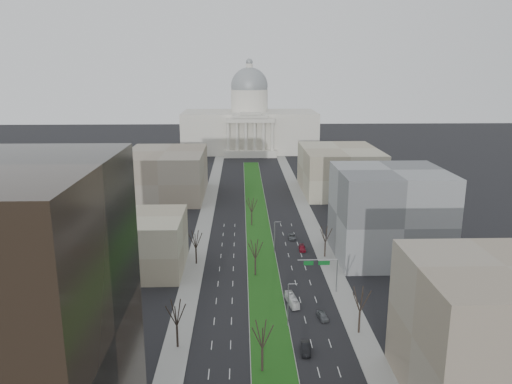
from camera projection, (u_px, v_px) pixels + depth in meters
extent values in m
plane|color=black|center=(258.00, 226.00, 161.84)|extent=(600.00, 600.00, 0.00)
cube|color=#999993|center=(258.00, 226.00, 160.85)|extent=(8.00, 222.00, 0.15)
cube|color=#154512|center=(258.00, 226.00, 160.83)|extent=(7.70, 221.70, 0.06)
cube|color=gray|center=(197.00, 254.00, 137.06)|extent=(5.00, 330.00, 0.15)
cube|color=gray|center=(324.00, 253.00, 138.10)|extent=(5.00, 330.00, 0.15)
cube|color=beige|center=(250.00, 131.00, 304.36)|extent=(80.00, 40.00, 24.00)
cube|color=beige|center=(250.00, 154.00, 284.49)|extent=(30.00, 6.00, 4.00)
cube|color=beige|center=(250.00, 120.00, 279.87)|extent=(28.00, 5.00, 2.50)
cube|color=beige|center=(250.00, 117.00, 279.39)|extent=(20.00, 5.00, 1.80)
cube|color=beige|center=(250.00, 114.00, 279.00)|extent=(12.00, 5.00, 1.60)
cylinder|color=beige|center=(249.00, 101.00, 299.99)|extent=(22.00, 22.00, 14.00)
sphere|color=gray|center=(249.00, 86.00, 297.80)|extent=(22.00, 22.00, 22.00)
cylinder|color=beige|center=(249.00, 67.00, 295.13)|extent=(4.00, 4.00, 4.00)
sphere|color=gray|center=(249.00, 62.00, 294.40)|extent=(4.00, 4.00, 4.00)
cylinder|color=beige|center=(228.00, 136.00, 281.69)|extent=(2.00, 2.00, 16.00)
cylinder|color=beige|center=(237.00, 136.00, 281.84)|extent=(2.00, 2.00, 16.00)
cylinder|color=beige|center=(246.00, 136.00, 281.99)|extent=(2.00, 2.00, 16.00)
cylinder|color=beige|center=(255.00, 136.00, 282.13)|extent=(2.00, 2.00, 16.00)
cylinder|color=beige|center=(263.00, 136.00, 282.28)|extent=(2.00, 2.00, 16.00)
cylinder|color=beige|center=(272.00, 136.00, 282.43)|extent=(2.00, 2.00, 16.00)
cube|color=tan|center=(132.00, 243.00, 125.23)|extent=(26.00, 22.00, 14.00)
cube|color=gray|center=(497.00, 334.00, 74.82)|extent=(26.00, 24.00, 22.00)
cube|color=slate|center=(389.00, 214.00, 132.78)|extent=(28.00, 26.00, 24.00)
cube|color=gray|center=(166.00, 174.00, 197.40)|extent=(30.00, 40.00, 18.00)
cube|color=tan|center=(339.00, 170.00, 204.32)|extent=(30.00, 40.00, 18.00)
cylinder|color=black|center=(177.00, 337.00, 91.00)|extent=(0.40, 0.40, 4.32)
cylinder|color=black|center=(196.00, 256.00, 129.79)|extent=(0.40, 0.40, 4.22)
cylinder|color=black|center=(359.00, 323.00, 95.88)|extent=(0.40, 0.40, 4.42)
cylinder|color=black|center=(325.00, 250.00, 134.71)|extent=(0.40, 0.40, 4.03)
cylinder|color=black|center=(262.00, 360.00, 83.69)|extent=(0.40, 0.40, 4.32)
cylinder|color=black|center=(255.00, 267.00, 122.47)|extent=(0.40, 0.40, 4.32)
cylinder|color=black|center=(252.00, 219.00, 161.26)|extent=(0.40, 0.40, 4.32)
cylinder|color=gray|center=(288.00, 306.00, 97.83)|extent=(0.20, 0.20, 9.00)
cylinder|color=gray|center=(293.00, 284.00, 96.74)|extent=(1.80, 0.12, 0.12)
cylinder|color=gray|center=(274.00, 238.00, 136.62)|extent=(0.20, 0.20, 9.00)
cylinder|color=gray|center=(278.00, 222.00, 135.52)|extent=(1.80, 0.12, 0.12)
cylinder|color=gray|center=(337.00, 276.00, 112.87)|extent=(0.24, 0.24, 8.00)
cylinder|color=gray|center=(318.00, 260.00, 111.76)|extent=(9.00, 0.18, 0.18)
cube|color=#0C591E|center=(324.00, 263.00, 112.08)|extent=(2.60, 0.08, 1.00)
cube|color=#0C591E|center=(309.00, 263.00, 111.98)|extent=(2.20, 0.08, 1.00)
imported|color=#54585D|center=(323.00, 316.00, 101.70)|extent=(2.30, 4.26, 1.38)
imported|color=black|center=(306.00, 348.00, 89.82)|extent=(2.04, 4.84, 1.55)
imported|color=maroon|center=(302.00, 248.00, 139.75)|extent=(1.94, 4.43, 1.27)
imported|color=#53565B|center=(292.00, 237.00, 149.21)|extent=(2.35, 4.67, 1.27)
imported|color=white|center=(292.00, 300.00, 108.02)|extent=(2.73, 7.14, 1.94)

